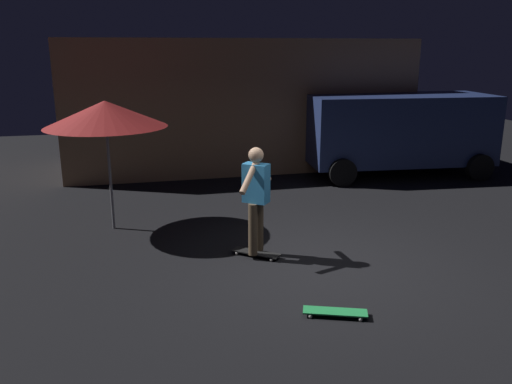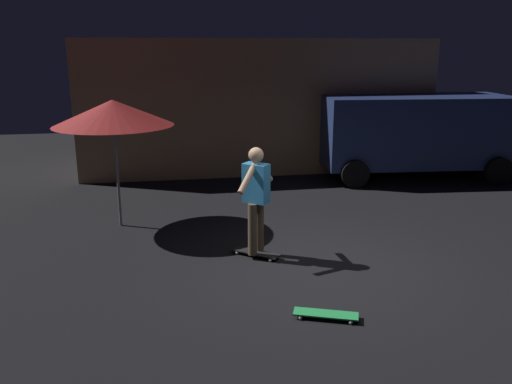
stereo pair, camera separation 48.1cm
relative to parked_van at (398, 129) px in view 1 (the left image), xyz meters
name	(u,v)px [view 1 (the left image)]	position (x,y,z in m)	size (l,w,h in m)	color
ground_plane	(325,267)	(-3.94, -5.23, -1.16)	(28.00, 28.00, 0.00)	black
low_building	(237,103)	(-3.73, 2.29, 0.53)	(9.07, 3.38, 3.39)	#AD7F56
parked_van	(398,129)	(0.00, 0.00, 0.00)	(4.75, 2.54, 2.03)	navy
patio_umbrella	(105,114)	(-7.04, -2.68, 0.91)	(2.10, 2.10, 2.30)	slate
skateboard_ridden	(256,253)	(-4.84, -4.57, -1.11)	(0.73, 0.65, 0.07)	black
skateboard_spare	(335,312)	(-4.35, -6.65, -1.11)	(0.80, 0.46, 0.07)	green
skater	(256,193)	(-4.84, -4.57, -0.12)	(0.69, 0.81, 1.67)	brown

